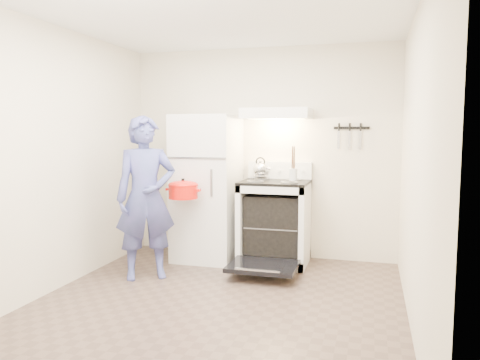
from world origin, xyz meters
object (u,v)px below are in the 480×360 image
Objects in this scene: refrigerator at (207,188)px; person at (146,198)px; tea_kettle at (260,168)px; stove_body at (275,223)px; dutch_oven at (183,192)px.

refrigerator reaches higher than person.
tea_kettle is at bearing 16.07° from person.
refrigerator is 0.90m from stove_body.
dutch_oven reaches higher than stove_body.
person is at bearing -142.38° from stove_body.
person is (-1.16, -0.90, 0.37)m from stove_body.
refrigerator is at bearing -178.23° from stove_body.
dutch_oven is (-0.88, -0.58, 0.41)m from stove_body.
tea_kettle is at bearing 48.61° from dutch_oven.
tea_kettle is (0.59, 0.21, 0.23)m from refrigerator.
refrigerator reaches higher than tea_kettle.
person reaches higher than stove_body.
stove_body is at bearing 33.06° from dutch_oven.
stove_body is 0.68m from tea_kettle.
dutch_oven is (-0.67, -0.76, -0.21)m from tea_kettle.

